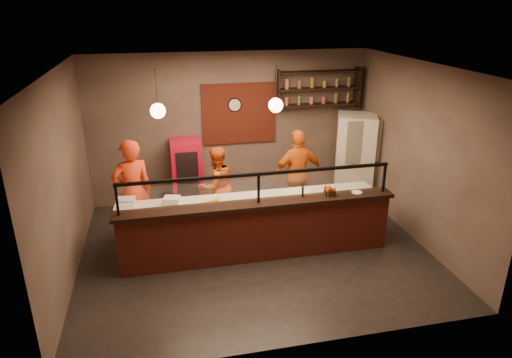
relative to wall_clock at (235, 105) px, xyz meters
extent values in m
plane|color=black|center=(-0.10, -2.46, -2.10)|extent=(6.00, 6.00, 0.00)
plane|color=#3A332D|center=(-0.10, -2.46, 1.10)|extent=(6.00, 6.00, 0.00)
plane|color=#6E5E51|center=(-0.10, 0.04, -0.50)|extent=(6.00, 0.00, 6.00)
plane|color=#6E5E51|center=(-3.10, -2.46, -0.50)|extent=(0.00, 5.00, 5.00)
plane|color=#6E5E51|center=(2.90, -2.46, -0.50)|extent=(0.00, 5.00, 5.00)
plane|color=#6E5E51|center=(-0.10, -4.96, -0.50)|extent=(6.00, 0.00, 6.00)
cube|color=maroon|center=(0.10, 0.01, -0.20)|extent=(1.60, 0.04, 1.30)
cube|color=maroon|center=(-0.10, -2.76, -1.60)|extent=(4.60, 0.25, 1.00)
cube|color=black|center=(-0.10, -2.76, -1.07)|extent=(4.70, 0.37, 0.06)
cube|color=gray|center=(-0.10, -2.26, -1.68)|extent=(4.60, 0.75, 0.85)
cube|color=white|center=(-0.10, -2.26, -1.23)|extent=(4.60, 0.75, 0.05)
cube|color=white|center=(-0.10, -2.76, -0.79)|extent=(4.40, 0.02, 0.50)
cube|color=black|center=(-0.10, -2.76, -0.54)|extent=(4.50, 0.05, 0.05)
cube|color=black|center=(-2.32, -2.76, -0.79)|extent=(0.04, 0.04, 0.50)
cube|color=black|center=(-0.10, -2.76, -0.79)|extent=(0.04, 0.04, 0.50)
cube|color=black|center=(2.12, -2.76, -0.79)|extent=(0.04, 0.04, 0.50)
cube|color=black|center=(1.80, -0.14, -0.05)|extent=(1.80, 0.28, 0.04)
cube|color=black|center=(1.80, -0.14, 0.30)|extent=(1.80, 0.28, 0.04)
cube|color=black|center=(1.80, -0.14, 0.65)|extent=(1.80, 0.28, 0.04)
cube|color=black|center=(0.90, -0.14, 0.30)|extent=(0.04, 0.28, 0.85)
cube|color=black|center=(2.70, -0.14, 0.30)|extent=(0.04, 0.28, 0.85)
cylinder|color=black|center=(0.00, 0.00, 0.00)|extent=(0.30, 0.04, 0.30)
cylinder|color=black|center=(-1.60, -2.26, 0.80)|extent=(0.01, 0.01, 0.60)
sphere|color=#F7B188|center=(-1.60, -2.26, 0.45)|extent=(0.24, 0.24, 0.24)
cylinder|color=black|center=(0.30, -2.26, 0.80)|extent=(0.01, 0.01, 0.60)
sphere|color=#F7B188|center=(0.30, -2.26, 0.45)|extent=(0.24, 0.24, 0.24)
imported|color=#EE3D16|center=(-2.15, -1.63, -1.13)|extent=(0.80, 0.64, 1.94)
imported|color=#CA4E13|center=(-0.60, -1.26, -1.31)|extent=(0.95, 0.86, 1.59)
imported|color=orange|center=(1.04, -1.28, -1.19)|extent=(1.10, 0.53, 1.83)
cube|color=#E9E5C5|center=(2.50, -0.72, -1.14)|extent=(1.02, 0.99, 1.92)
cube|color=red|center=(-1.10, -0.31, -1.36)|extent=(0.64, 0.59, 1.48)
cylinder|color=white|center=(0.79, -2.15, -1.19)|extent=(0.63, 0.63, 0.01)
cube|color=white|center=(-1.49, -2.18, -1.13)|extent=(0.32, 0.29, 0.14)
cube|color=silver|center=(-2.25, -2.10, -1.13)|extent=(0.33, 0.28, 0.15)
cube|color=silver|center=(-2.25, -2.45, -1.12)|extent=(0.34, 0.28, 0.16)
cylinder|color=gold|center=(-0.87, -2.28, -1.17)|extent=(0.39, 0.24, 0.07)
cube|color=black|center=(1.15, -2.73, -0.99)|extent=(0.19, 0.15, 0.10)
cylinder|color=black|center=(0.68, -2.70, -0.95)|extent=(0.05, 0.05, 0.18)
cylinder|color=white|center=(1.65, -2.73, -1.03)|extent=(0.22, 0.22, 0.01)
camera|label=1|loc=(-1.61, -9.43, 2.05)|focal=32.00mm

